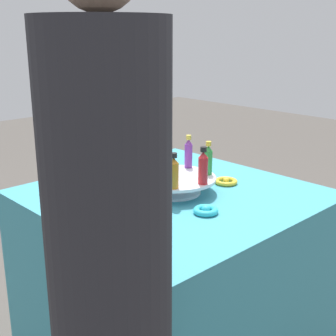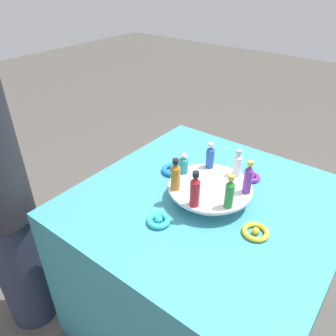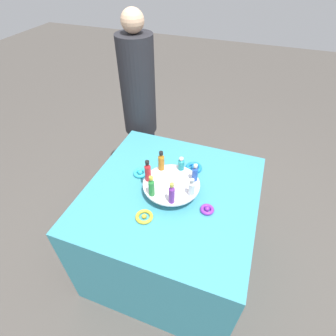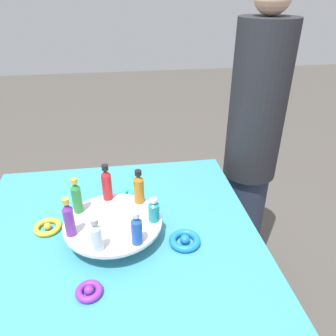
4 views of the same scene
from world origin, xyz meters
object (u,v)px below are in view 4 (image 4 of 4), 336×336
bottle_amber (139,188)px  ribbon_bow_teal (132,194)px  ribbon_bow_purple (89,291)px  bottle_teal (154,210)px  person_figure (251,149)px  bottle_blue (137,229)px  ribbon_bow_blue (185,240)px  bottle_clear (96,236)px  bottle_purple (69,218)px  display_stand (114,226)px  bottle_red (107,184)px  bottle_green (77,197)px  ribbon_bow_gold (48,227)px

bottle_amber → ribbon_bow_teal: bottle_amber is taller
ribbon_bow_purple → bottle_amber: bearing=63.2°
bottle_teal → person_figure: (0.58, 0.56, -0.08)m
bottle_blue → bottle_amber: bearing=84.1°
ribbon_bow_purple → ribbon_bow_blue: size_ratio=0.73×
bottle_clear → ribbon_bow_blue: 0.32m
bottle_purple → bottle_teal: size_ratio=1.59×
display_stand → bottle_blue: bearing=-57.3°
bottle_red → bottle_blue: bottle_red is taller
ribbon_bow_blue → ribbon_bow_teal: size_ratio=1.20×
bottle_teal → ribbon_bow_purple: (-0.22, -0.23, -0.10)m
person_figure → ribbon_bow_teal: bearing=-12.3°
bottle_red → bottle_purple: bearing=-121.6°
bottle_red → ribbon_bow_blue: (0.26, -0.22, -0.13)m
bottle_clear → ribbon_bow_purple: 0.16m
bottle_green → ribbon_bow_gold: 0.17m
bottle_red → bottle_blue: bearing=-70.2°
bottle_amber → bottle_clear: size_ratio=1.13×
bottle_clear → bottle_blue: bearing=7.0°
display_stand → bottle_teal: bottle_teal is taller
bottle_red → ribbon_bow_purple: (-0.06, -0.39, -0.13)m
bottle_amber → ribbon_bow_gold: (-0.35, -0.03, -0.12)m
bottle_green → ribbon_bow_gold: size_ratio=1.39×
ribbon_bow_gold → ribbon_bow_teal: (0.32, 0.17, 0.00)m
bottle_purple → bottle_clear: bottle_purple is taller
bottle_blue → display_stand: bearing=122.7°
ribbon_bow_purple → ribbon_bow_teal: ribbon_bow_teal is taller
bottle_clear → bottle_teal: bearing=32.7°
bottle_purple → bottle_green: bearing=84.1°
bottle_purple → bottle_clear: (0.09, -0.09, -0.01)m
bottle_red → ribbon_bow_teal: (0.09, 0.10, -0.13)m
bottle_purple → bottle_teal: bottle_purple is taller
bottle_clear → bottle_purple: bearing=135.6°
display_stand → person_figure: (0.73, 0.54, -0.01)m
ribbon_bow_purple → ribbon_bow_blue: bearing=28.0°
bottle_red → ribbon_bow_gold: (-0.23, -0.07, -0.13)m
ribbon_bow_blue → bottle_red: bearing=140.2°
ribbon_bow_blue → display_stand: bearing=163.0°
bottle_clear → ribbon_bow_blue: bottle_clear is taller
bottle_amber → bottle_clear: (-0.15, -0.24, -0.01)m
bottle_red → ribbon_bow_blue: 0.37m
bottle_amber → display_stand: bearing=-134.4°
bottle_teal → bottle_amber: bearing=109.8°
bottle_blue → ribbon_bow_purple: size_ratio=1.47×
ribbon_bow_blue → ribbon_bow_teal: ribbon_bow_blue is taller
ribbon_bow_teal → ribbon_bow_gold: bearing=-152.0°
display_stand → person_figure: size_ratio=0.21×
ribbon_bow_teal → bottle_blue: bearing=-89.5°
ribbon_bow_gold → ribbon_bow_blue: (0.49, -0.15, 0.00)m
ribbon_bow_purple → display_stand: bearing=73.0°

